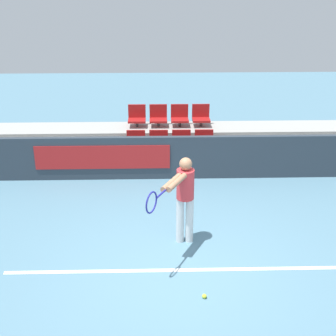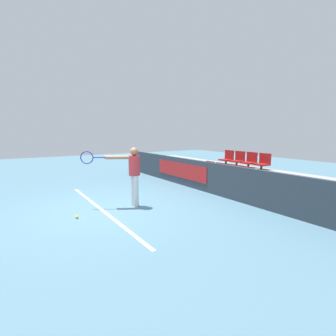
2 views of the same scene
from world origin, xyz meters
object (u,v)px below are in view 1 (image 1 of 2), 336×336
(stadium_chair_3, at_px, (204,143))
(stadium_chair_6, at_px, (180,116))
(stadium_chair_4, at_px, (137,117))
(stadium_chair_5, at_px, (158,117))
(tennis_player, at_px, (183,194))
(stadium_chair_7, at_px, (201,116))
(tennis_ball, at_px, (204,296))
(stadium_chair_0, at_px, (136,143))
(stadium_chair_1, at_px, (159,143))
(stadium_chair_2, at_px, (181,143))

(stadium_chair_3, distance_m, stadium_chair_6, 1.11)
(stadium_chair_4, distance_m, stadium_chair_5, 0.52)
(stadium_chair_6, relative_size, tennis_player, 0.34)
(stadium_chair_4, bearing_deg, tennis_player, -78.16)
(stadium_chair_5, bearing_deg, stadium_chair_7, 0.00)
(stadium_chair_7, relative_size, tennis_ball, 7.80)
(stadium_chair_0, distance_m, stadium_chair_1, 0.52)
(stadium_chair_3, relative_size, tennis_ball, 7.80)
(stadium_chair_4, relative_size, tennis_ball, 7.80)
(stadium_chair_3, bearing_deg, stadium_chair_0, 180.00)
(tennis_ball, bearing_deg, stadium_chair_7, 85.48)
(stadium_chair_0, bearing_deg, stadium_chair_2, 0.00)
(stadium_chair_6, bearing_deg, stadium_chair_0, -138.94)
(stadium_chair_5, relative_size, tennis_ball, 7.80)
(stadium_chair_2, distance_m, stadium_chair_6, 0.98)
(tennis_player, bearing_deg, stadium_chair_7, 108.32)
(stadium_chair_0, bearing_deg, stadium_chair_1, 0.00)
(stadium_chair_0, bearing_deg, stadium_chair_5, 60.14)
(stadium_chair_6, bearing_deg, stadium_chair_1, -119.86)
(stadium_chair_5, bearing_deg, tennis_ball, -84.03)
(stadium_chair_5, relative_size, stadium_chair_7, 1.00)
(stadium_chair_0, xyz_separation_m, stadium_chair_7, (1.57, 0.91, 0.36))
(stadium_chair_0, xyz_separation_m, tennis_ball, (1.12, -4.80, -0.56))
(stadium_chair_1, distance_m, stadium_chair_4, 1.11)
(stadium_chair_2, xyz_separation_m, tennis_player, (-0.15, -3.35, 0.34))
(stadium_chair_5, bearing_deg, stadium_chair_1, -90.00)
(stadium_chair_1, bearing_deg, stadium_chair_2, 0.00)
(stadium_chair_3, relative_size, stadium_chair_5, 1.00)
(stadium_chair_6, bearing_deg, stadium_chair_5, 180.00)
(stadium_chair_7, bearing_deg, tennis_player, -99.04)
(tennis_player, bearing_deg, tennis_ball, -53.70)
(stadium_chair_2, distance_m, tennis_player, 3.38)
(tennis_player, xyz_separation_m, tennis_ball, (0.23, -1.44, -0.90))
(stadium_chair_4, bearing_deg, stadium_chair_1, -60.14)
(stadium_chair_0, distance_m, stadium_chair_3, 1.57)
(stadium_chair_0, relative_size, tennis_ball, 7.80)
(stadium_chair_2, relative_size, stadium_chair_6, 1.00)
(stadium_chair_2, distance_m, stadium_chair_7, 1.11)
(stadium_chair_3, relative_size, tennis_player, 0.34)
(stadium_chair_7, height_order, tennis_ball, stadium_chair_7)
(stadium_chair_0, height_order, stadium_chair_3, same)
(stadium_chair_4, distance_m, tennis_ball, 5.89)
(stadium_chair_2, bearing_deg, stadium_chair_1, 180.00)
(stadium_chair_2, height_order, tennis_player, tennis_player)
(stadium_chair_3, bearing_deg, stadium_chair_4, 149.86)
(stadium_chair_4, relative_size, tennis_player, 0.34)
(stadium_chair_5, distance_m, stadium_chair_7, 1.05)
(stadium_chair_1, xyz_separation_m, stadium_chair_3, (1.05, 0.00, 0.00))
(tennis_player, bearing_deg, stadium_chair_4, 129.19)
(stadium_chair_1, relative_size, stadium_chair_6, 1.00)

